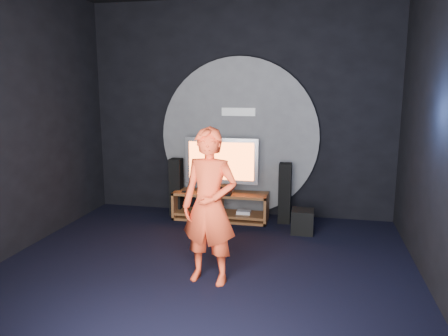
# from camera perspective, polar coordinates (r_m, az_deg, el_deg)

# --- Properties ---
(floor) EXTENTS (5.00, 5.00, 0.00)m
(floor) POSITION_cam_1_polar(r_m,az_deg,el_deg) (5.23, -3.05, -13.52)
(floor) COLOR black
(floor) RESTS_ON ground
(back_wall) EXTENTS (5.00, 0.04, 3.50)m
(back_wall) POSITION_cam_1_polar(r_m,az_deg,el_deg) (7.22, 2.07, 7.63)
(back_wall) COLOR black
(back_wall) RESTS_ON ground
(front_wall) EXTENTS (5.00, 0.04, 3.50)m
(front_wall) POSITION_cam_1_polar(r_m,az_deg,el_deg) (2.48, -18.80, 0.73)
(front_wall) COLOR black
(front_wall) RESTS_ON ground
(left_wall) EXTENTS (0.04, 5.00, 3.50)m
(left_wall) POSITION_cam_1_polar(r_m,az_deg,el_deg) (5.96, -27.26, 5.73)
(left_wall) COLOR black
(left_wall) RESTS_ON ground
(right_wall) EXTENTS (0.04, 5.00, 3.50)m
(right_wall) POSITION_cam_1_polar(r_m,az_deg,el_deg) (4.77, 27.18, 4.74)
(right_wall) COLOR black
(right_wall) RESTS_ON ground
(wall_disc_panel) EXTENTS (2.60, 0.11, 2.60)m
(wall_disc_panel) POSITION_cam_1_polar(r_m,az_deg,el_deg) (7.20, 1.96, 4.04)
(wall_disc_panel) COLOR #515156
(wall_disc_panel) RESTS_ON ground
(media_console) EXTENTS (1.52, 0.45, 0.45)m
(media_console) POSITION_cam_1_polar(r_m,az_deg,el_deg) (7.09, -0.39, -5.22)
(media_console) COLOR brown
(media_console) RESTS_ON ground
(tv) EXTENTS (1.19, 0.22, 0.87)m
(tv) POSITION_cam_1_polar(r_m,az_deg,el_deg) (6.98, -0.33, 0.73)
(tv) COLOR #B8B9C0
(tv) RESTS_ON media_console
(center_speaker) EXTENTS (0.40, 0.15, 0.15)m
(center_speaker) POSITION_cam_1_polar(r_m,az_deg,el_deg) (6.87, -0.71, -2.89)
(center_speaker) COLOR black
(center_speaker) RESTS_ON media_console
(remote) EXTENTS (0.18, 0.05, 0.02)m
(remote) POSITION_cam_1_polar(r_m,az_deg,el_deg) (7.04, -4.80, -3.13)
(remote) COLOR black
(remote) RESTS_ON media_console
(tower_speaker_left) EXTENTS (0.19, 0.21, 0.95)m
(tower_speaker_left) POSITION_cam_1_polar(r_m,az_deg,el_deg) (7.31, -6.25, -2.48)
(tower_speaker_left) COLOR black
(tower_speaker_left) RESTS_ON ground
(tower_speaker_right) EXTENTS (0.19, 0.21, 0.95)m
(tower_speaker_right) POSITION_cam_1_polar(r_m,az_deg,el_deg) (6.93, 7.94, -3.27)
(tower_speaker_right) COLOR black
(tower_speaker_right) RESTS_ON ground
(subwoofer) EXTENTS (0.32, 0.32, 0.35)m
(subwoofer) POSITION_cam_1_polar(r_m,az_deg,el_deg) (6.56, 10.21, -6.88)
(subwoofer) COLOR black
(subwoofer) RESTS_ON ground
(player) EXTENTS (0.68, 0.49, 1.72)m
(player) POSITION_cam_1_polar(r_m,az_deg,el_deg) (4.74, -1.92, -5.04)
(player) COLOR red
(player) RESTS_ON ground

